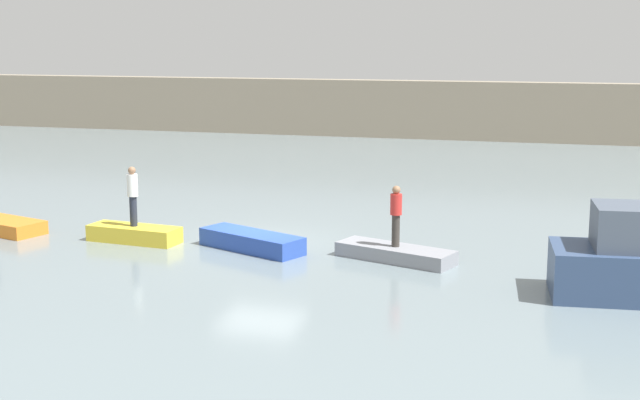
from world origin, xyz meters
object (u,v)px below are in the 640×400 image
rowboat_blue (252,241)px  person_red_shirt (396,213)px  rowboat_yellow (134,234)px  person_white_shirt (133,193)px  rowboat_grey (395,253)px

rowboat_blue → person_red_shirt: 4.37m
rowboat_yellow → person_white_shirt: 1.25m
rowboat_grey → person_red_shirt: size_ratio=1.97×
rowboat_yellow → person_red_shirt: size_ratio=1.66×
person_white_shirt → rowboat_grey: bearing=-0.2°
person_white_shirt → rowboat_blue: bearing=0.3°
rowboat_yellow → person_red_shirt: bearing=5.4°
rowboat_yellow → person_white_shirt: (-0.00, 0.00, 1.25)m
rowboat_yellow → rowboat_grey: size_ratio=0.85×
rowboat_blue → person_red_shirt: (4.23, -0.04, 1.08)m
rowboat_blue → rowboat_grey: rowboat_blue is taller
rowboat_grey → rowboat_blue: bearing=-161.8°
person_red_shirt → person_white_shirt: 7.98m
rowboat_grey → person_white_shirt: bearing=-161.4°
person_red_shirt → rowboat_grey: bearing=180.0°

